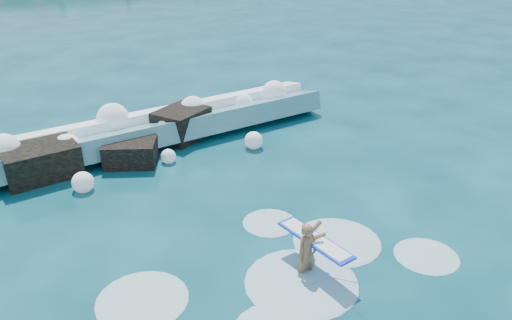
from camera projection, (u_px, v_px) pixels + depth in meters
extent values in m
plane|color=#083341|center=(252.00, 235.00, 14.27)|extent=(200.00, 200.00, 0.00)
cube|color=teal|center=(140.00, 136.00, 19.92)|extent=(16.86, 2.57, 1.41)
cube|color=white|center=(131.00, 120.00, 20.34)|extent=(16.86, 1.19, 0.66)
cube|color=black|center=(41.00, 164.00, 17.49)|extent=(2.51, 1.91, 1.34)
cube|color=black|center=(131.00, 154.00, 18.47)|extent=(2.33, 2.18, 1.03)
cube|color=black|center=(182.00, 126.00, 20.68)|extent=(2.55, 2.35, 1.44)
imported|color=#8C6241|center=(307.00, 254.00, 12.48)|extent=(0.63, 0.42, 1.70)
cube|color=#0D3CEB|center=(315.00, 240.00, 12.53)|extent=(0.65, 2.35, 0.06)
cube|color=white|center=(315.00, 239.00, 12.53)|extent=(0.54, 2.15, 0.06)
cylinder|color=black|center=(346.00, 280.00, 11.71)|extent=(0.01, 0.91, 0.43)
sphere|color=white|center=(4.00, 150.00, 17.27)|extent=(1.16, 1.16, 1.16)
sphere|color=white|center=(67.00, 149.00, 18.18)|extent=(1.08, 1.08, 1.08)
sphere|color=white|center=(113.00, 119.00, 19.86)|extent=(1.30, 1.30, 1.30)
sphere|color=white|center=(167.00, 129.00, 20.03)|extent=(0.91, 0.91, 0.91)
sphere|color=white|center=(193.00, 109.00, 21.35)|extent=(1.14, 1.14, 1.14)
sphere|color=white|center=(243.00, 104.00, 22.60)|extent=(0.96, 0.96, 0.96)
sphere|color=white|center=(274.00, 93.00, 23.07)|extent=(1.16, 1.16, 1.16)
sphere|color=white|center=(83.00, 182.00, 16.58)|extent=(0.73, 0.73, 0.73)
sphere|color=white|center=(168.00, 156.00, 18.60)|extent=(0.56, 0.56, 0.56)
sphere|color=white|center=(254.00, 140.00, 19.76)|extent=(0.72, 0.72, 0.72)
ellipsoid|color=silver|center=(301.00, 283.00, 12.34)|extent=(2.88, 2.88, 0.14)
ellipsoid|color=silver|center=(337.00, 242.00, 13.96)|extent=(2.50, 2.50, 0.12)
ellipsoid|color=silver|center=(142.00, 300.00, 11.76)|extent=(2.22, 2.22, 0.11)
ellipsoid|color=silver|center=(270.00, 223.00, 14.84)|extent=(1.64, 1.64, 0.08)
ellipsoid|color=silver|center=(426.00, 256.00, 13.34)|extent=(1.74, 1.74, 0.09)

